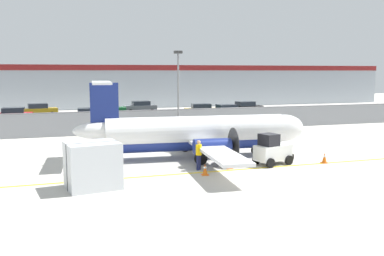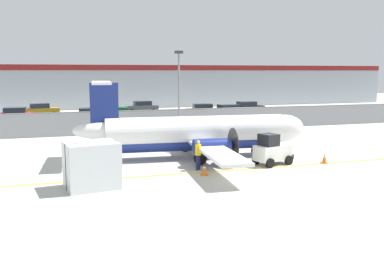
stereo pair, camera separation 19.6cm
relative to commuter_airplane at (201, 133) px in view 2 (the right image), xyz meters
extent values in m
plane|color=#BCB7AD|center=(0.57, -5.98, -1.60)|extent=(140.00, 140.00, 0.00)
cube|color=yellow|center=(0.57, -3.98, -1.60)|extent=(84.00, 0.20, 0.01)
cube|color=gray|center=(0.57, 12.02, -0.60)|extent=(98.00, 0.04, 2.00)
cylinder|color=slate|center=(0.57, 12.02, 0.45)|extent=(98.00, 0.10, 0.10)
cube|color=#38383A|center=(0.57, 23.52, -1.54)|extent=(98.00, 17.00, 0.12)
cube|color=#A8B2BC|center=(0.57, 42.02, 1.65)|extent=(91.00, 8.00, 6.50)
cube|color=maroon|center=(0.57, 38.02, 4.50)|extent=(91.00, 0.20, 0.80)
cylinder|color=white|center=(-0.27, 0.02, 0.15)|extent=(11.64, 2.78, 1.90)
ellipsoid|color=white|center=(5.77, -0.45, 0.15)|extent=(2.79, 2.00, 1.80)
ellipsoid|color=white|center=(-6.31, 0.49, 0.35)|extent=(3.32, 1.29, 1.05)
cylinder|color=navy|center=(-0.27, 0.02, -0.38)|extent=(10.43, 2.27, 1.48)
cube|color=white|center=(-0.17, 0.01, -0.42)|extent=(2.83, 16.08, 0.18)
cylinder|color=navy|center=(0.23, 2.59, -0.42)|extent=(2.26, 1.07, 0.90)
cone|color=black|center=(1.37, 2.50, -0.42)|extent=(0.48, 0.47, 0.44)
cylinder|color=#262626|center=(1.52, 2.49, -0.42)|extent=(0.20, 2.10, 2.10)
cylinder|color=navy|center=(-0.17, -2.59, -0.42)|extent=(2.26, 1.07, 0.90)
cone|color=black|center=(0.97, -2.68, -0.42)|extent=(0.48, 0.47, 0.44)
cylinder|color=#262626|center=(1.12, -2.69, -0.42)|extent=(0.20, 2.10, 2.10)
cube|color=navy|center=(-6.02, 0.46, 1.70)|extent=(1.71, 0.31, 3.10)
cube|color=white|center=(-6.16, 0.48, 3.25)|extent=(1.47, 4.87, 0.14)
cylinder|color=#59595B|center=(3.78, -0.29, -0.82)|extent=(0.15, 0.15, 0.97)
cylinder|color=black|center=(3.78, -0.29, -1.30)|extent=(0.62, 0.27, 0.60)
cylinder|color=#59595B|center=(-0.40, 2.25, -0.78)|extent=(0.15, 0.15, 0.90)
cylinder|color=black|center=(-0.40, 2.25, -1.22)|extent=(0.77, 0.28, 0.76)
cylinder|color=#59595B|center=(-0.74, -2.16, -0.78)|extent=(0.15, 0.15, 0.90)
cylinder|color=black|center=(-0.74, -2.16, -1.22)|extent=(0.77, 0.28, 0.76)
cube|color=silver|center=(3.42, -3.32, -0.87)|extent=(2.42, 1.66, 0.90)
cube|color=black|center=(3.08, -3.41, -0.07)|extent=(1.14, 1.21, 0.70)
cube|color=black|center=(4.52, -3.00, -1.17)|extent=(0.45, 1.10, 0.30)
cylinder|color=black|center=(3.98, -2.53, -1.32)|extent=(0.59, 0.33, 0.56)
cylinder|color=black|center=(4.30, -3.69, -1.32)|extent=(0.59, 0.33, 0.56)
cylinder|color=black|center=(2.53, -2.94, -1.32)|extent=(0.59, 0.33, 0.56)
cylinder|color=black|center=(2.86, -4.10, -1.32)|extent=(0.59, 0.33, 0.56)
cylinder|color=#191E4C|center=(-1.33, -3.41, -1.18)|extent=(0.23, 0.23, 0.85)
cylinder|color=#191E4C|center=(-1.19, -3.26, -1.18)|extent=(0.23, 0.23, 0.85)
cylinder|color=yellow|center=(-1.26, -3.33, -0.45)|extent=(0.48, 0.48, 0.60)
cylinder|color=yellow|center=(-1.41, -3.49, -0.42)|extent=(0.14, 0.14, 0.55)
cylinder|color=yellow|center=(-1.10, -3.18, -0.42)|extent=(0.14, 0.14, 0.55)
sphere|color=tan|center=(-1.26, -3.33, -0.01)|extent=(0.22, 0.22, 0.22)
cube|color=silver|center=(-7.25, -5.40, -0.50)|extent=(2.69, 2.36, 2.20)
cube|color=#333338|center=(-7.25, -5.40, -0.50)|extent=(2.42, 0.47, 2.20)
cube|color=orange|center=(4.41, -0.78, -1.58)|extent=(0.36, 0.36, 0.04)
cone|color=orange|center=(4.41, -0.78, -1.26)|extent=(0.28, 0.28, 0.60)
cylinder|color=white|center=(4.41, -0.78, -1.18)|extent=(0.17, 0.17, 0.08)
cube|color=orange|center=(-1.32, -4.61, -1.58)|extent=(0.36, 0.36, 0.04)
cone|color=orange|center=(-1.32, -4.61, -1.26)|extent=(0.28, 0.28, 0.60)
cylinder|color=white|center=(-1.32, -4.61, -1.18)|extent=(0.17, 0.17, 0.08)
cube|color=orange|center=(6.61, -3.91, -1.58)|extent=(0.36, 0.36, 0.04)
cone|color=orange|center=(6.61, -3.91, -1.26)|extent=(0.28, 0.28, 0.60)
cylinder|color=white|center=(6.61, -3.91, -1.18)|extent=(0.17, 0.17, 0.08)
cube|color=orange|center=(0.50, -3.57, -1.58)|extent=(0.36, 0.36, 0.04)
cone|color=orange|center=(0.50, -3.57, -1.26)|extent=(0.28, 0.28, 0.60)
cylinder|color=white|center=(0.50, -3.57, -1.18)|extent=(0.17, 0.17, 0.08)
cube|color=red|center=(-13.41, 23.47, -0.86)|extent=(4.22, 1.75, 0.80)
cube|color=#262D38|center=(-13.26, 23.46, -0.18)|extent=(2.22, 1.59, 0.56)
cylinder|color=black|center=(-14.80, 24.38, -1.18)|extent=(0.60, 0.21, 0.60)
cylinder|color=black|center=(-12.02, 22.55, -1.18)|extent=(0.60, 0.21, 0.60)
cylinder|color=black|center=(-12.00, 24.35, -1.18)|extent=(0.60, 0.21, 0.60)
cube|color=#B28C19|center=(-10.84, 28.80, -0.86)|extent=(4.38, 2.22, 0.80)
cube|color=#262D38|center=(-10.99, 28.78, -0.18)|extent=(2.38, 1.83, 0.56)
cylinder|color=black|center=(-9.57, 29.87, -1.18)|extent=(0.62, 0.27, 0.60)
cylinder|color=black|center=(-9.34, 28.08, -1.18)|extent=(0.62, 0.27, 0.60)
cylinder|color=black|center=(-12.34, 29.51, -1.18)|extent=(0.62, 0.27, 0.60)
cylinder|color=black|center=(-12.12, 27.73, -1.18)|extent=(0.62, 0.27, 0.60)
cube|color=slate|center=(-5.77, 20.35, -0.86)|extent=(4.30, 1.95, 0.80)
cube|color=#262D38|center=(-5.62, 20.35, -0.18)|extent=(2.29, 1.69, 0.56)
cylinder|color=black|center=(-7.23, 19.54, -1.18)|extent=(0.61, 0.24, 0.60)
cylinder|color=black|center=(-7.11, 21.34, -1.18)|extent=(0.61, 0.24, 0.60)
cylinder|color=black|center=(-4.43, 19.37, -1.18)|extent=(0.61, 0.24, 0.60)
cylinder|color=black|center=(-4.32, 21.17, -1.18)|extent=(0.61, 0.24, 0.60)
cube|color=#19662D|center=(-2.68, 27.52, -0.86)|extent=(4.35, 2.12, 0.80)
cube|color=#262D38|center=(-2.82, 27.53, -0.18)|extent=(2.35, 1.78, 0.56)
cylinder|color=black|center=(-1.19, 28.27, -1.18)|extent=(0.62, 0.26, 0.60)
cylinder|color=black|center=(-1.37, 26.48, -1.18)|extent=(0.62, 0.26, 0.60)
cylinder|color=black|center=(-3.98, 28.56, -1.18)|extent=(0.62, 0.26, 0.60)
cylinder|color=black|center=(-4.16, 26.76, -1.18)|extent=(0.62, 0.26, 0.60)
cube|color=slate|center=(1.57, 29.41, -0.86)|extent=(4.22, 1.74, 0.80)
cube|color=#262D38|center=(1.72, 29.41, -0.18)|extent=(2.22, 1.58, 0.56)
cylinder|color=black|center=(0.17, 28.50, -1.18)|extent=(0.60, 0.21, 0.60)
cylinder|color=black|center=(0.16, 30.30, -1.18)|extent=(0.60, 0.21, 0.60)
cylinder|color=black|center=(2.97, 28.52, -1.18)|extent=(0.60, 0.21, 0.60)
cylinder|color=black|center=(2.96, 30.32, -1.18)|extent=(0.60, 0.21, 0.60)
cube|color=#B28C19|center=(7.84, 22.52, -0.86)|extent=(4.39, 2.23, 0.80)
cube|color=#262D38|center=(7.69, 22.54, -0.18)|extent=(2.38, 1.83, 0.56)
cylinder|color=black|center=(9.35, 23.23, -1.18)|extent=(0.62, 0.28, 0.60)
cylinder|color=black|center=(9.11, 21.45, -1.18)|extent=(0.62, 0.28, 0.60)
cylinder|color=black|center=(6.57, 23.60, -1.18)|extent=(0.62, 0.28, 0.60)
cylinder|color=black|center=(6.33, 21.81, -1.18)|extent=(0.62, 0.28, 0.60)
cube|color=#19662D|center=(10.33, 20.57, -0.86)|extent=(4.32, 2.02, 0.80)
cube|color=#262D38|center=(10.18, 20.56, -0.18)|extent=(2.32, 1.73, 0.56)
cylinder|color=black|center=(11.65, 21.58, -1.18)|extent=(0.61, 0.25, 0.60)
cylinder|color=black|center=(11.79, 19.79, -1.18)|extent=(0.61, 0.25, 0.60)
cylinder|color=black|center=(8.86, 21.36, -1.18)|extent=(0.61, 0.25, 0.60)
cylinder|color=black|center=(9.00, 19.57, -1.18)|extent=(0.61, 0.25, 0.60)
cube|color=black|center=(14.53, 24.61, -0.86)|extent=(4.35, 2.11, 0.80)
cube|color=#262D38|center=(14.38, 24.59, -0.18)|extent=(2.35, 1.77, 0.56)
cylinder|color=black|center=(15.84, 25.64, -1.18)|extent=(0.62, 0.26, 0.60)
cylinder|color=black|center=(16.02, 23.85, -1.18)|extent=(0.62, 0.26, 0.60)
cylinder|color=black|center=(13.05, 25.36, -1.18)|extent=(0.62, 0.26, 0.60)
cylinder|color=black|center=(13.23, 23.57, -1.18)|extent=(0.62, 0.26, 0.60)
cylinder|color=slate|center=(1.22, 9.63, 1.90)|extent=(0.16, 0.16, 7.00)
cube|color=#333333|center=(1.22, 9.63, 5.55)|extent=(0.70, 0.30, 0.24)
camera|label=1|loc=(-8.74, -25.75, 3.91)|focal=40.00mm
camera|label=2|loc=(-8.55, -25.81, 3.91)|focal=40.00mm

